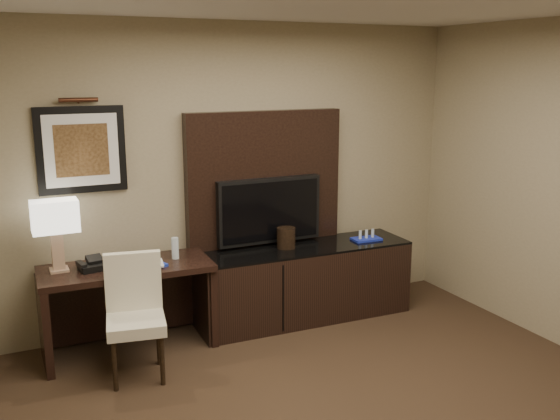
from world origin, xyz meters
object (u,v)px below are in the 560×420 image
desk (129,308)px  desk_phone (91,265)px  credenza (303,282)px  tv (269,210)px  ice_bucket (286,238)px  table_lamp (56,235)px  water_bottle (175,248)px  desk_chair (136,322)px  minibar_tray (366,235)px

desk → desk_phone: desk_phone is taller
credenza → tv: size_ratio=2.01×
credenza → ice_bucket: 0.47m
table_lamp → water_bottle: bearing=-4.6°
desk → table_lamp: (-0.50, 0.09, 0.66)m
desk_chair → table_lamp: table_lamp is taller
tv → minibar_tray: bearing=-15.5°
credenza → desk_phone: (-1.89, 0.00, 0.43)m
table_lamp → desk_chair: bearing=-52.2°
table_lamp → desk_phone: 0.35m
tv → desk_chair: size_ratio=1.13×
desk_chair → tv: bearing=36.3°
desk_phone → ice_bucket: ice_bucket is taller
table_lamp → minibar_tray: table_lamp is taller
desk_chair → ice_bucket: (1.50, 0.53, 0.34)m
desk_chair → table_lamp: 0.95m
desk_phone → water_bottle: 0.69m
tv → desk_chair: tv is taller
desk_chair → desk: bearing=94.9°
ice_bucket → tv: bearing=121.3°
desk → ice_bucket: size_ratio=7.27×
credenza → ice_bucket: ice_bucket is taller
credenza → water_bottle: (-1.20, 0.02, 0.48)m
water_bottle → credenza: bearing=-0.8°
minibar_tray → tv: bearing=164.5°
minibar_tray → desk_phone: bearing=178.6°
ice_bucket → credenza: bearing=-11.0°
desk_phone → desk_chair: bearing=-75.5°
desk → desk_chair: bearing=-93.2°
tv → table_lamp: (-1.86, -0.10, 0.01)m
desk → credenza: 1.62m
table_lamp → minibar_tray: bearing=-3.1°
desk → desk_phone: size_ratio=7.56×
credenza → minibar_tray: 0.76m
tv → desk_chair: (-1.41, -0.69, -0.58)m
tv → water_bottle: 0.98m
credenza → minibar_tray: bearing=-3.7°
desk → minibar_tray: bearing=0.5°
desk_phone → ice_bucket: size_ratio=0.96×
water_bottle → desk: bearing=-177.6°
ice_bucket → minibar_tray: size_ratio=0.70×
tv → minibar_tray: 0.98m
desk → minibar_tray: (2.26, -0.06, 0.38)m
desk_chair → desk_phone: size_ratio=4.89×
desk_chair → water_bottle: 0.79m
table_lamp → minibar_tray: (2.77, -0.15, -0.28)m
credenza → table_lamp: 2.23m
tv → desk_chair: bearing=-153.9°
desk → minibar_tray: 2.29m
desk → table_lamp: size_ratio=2.35×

